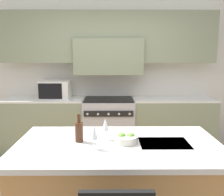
% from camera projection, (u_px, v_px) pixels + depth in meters
% --- Properties ---
extents(back_cabinetry, '(10.00, 0.46, 2.70)m').
position_uv_depth(back_cabinetry, '(109.00, 59.00, 4.42)').
color(back_cabinetry, silver).
rests_on(back_cabinetry, ground_plane).
extents(back_counter, '(3.62, 0.62, 0.95)m').
position_uv_depth(back_counter, '(109.00, 125.00, 4.38)').
color(back_counter, gray).
rests_on(back_counter, ground_plane).
extents(range_stove, '(0.86, 0.70, 0.94)m').
position_uv_depth(range_stove, '(109.00, 125.00, 4.36)').
color(range_stove, '#B7B7BC').
rests_on(range_stove, ground_plane).
extents(microwave, '(0.49, 0.44, 0.31)m').
position_uv_depth(microwave, '(56.00, 89.00, 4.26)').
color(microwave, silver).
rests_on(microwave, back_counter).
extents(kitchen_island, '(1.83, 1.03, 0.91)m').
position_uv_depth(kitchen_island, '(118.00, 190.00, 2.30)').
color(kitchen_island, '#B7844C').
rests_on(kitchen_island, ground_plane).
extents(wine_bottle, '(0.07, 0.07, 0.26)m').
position_uv_depth(wine_bottle, '(79.00, 131.00, 2.25)').
color(wine_bottle, '#422314').
rests_on(wine_bottle, kitchen_island).
extents(wine_glass_near, '(0.07, 0.07, 0.20)m').
position_uv_depth(wine_glass_near, '(94.00, 133.00, 2.06)').
color(wine_glass_near, white).
rests_on(wine_glass_near, kitchen_island).
extents(wine_glass_far, '(0.07, 0.07, 0.20)m').
position_uv_depth(wine_glass_far, '(105.00, 125.00, 2.29)').
color(wine_glass_far, white).
rests_on(wine_glass_far, kitchen_island).
extents(fruit_bowl, '(0.22, 0.22, 0.10)m').
position_uv_depth(fruit_bowl, '(126.00, 138.00, 2.23)').
color(fruit_bowl, silver).
rests_on(fruit_bowl, kitchen_island).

